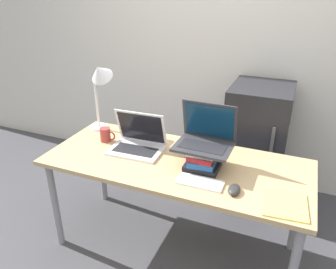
# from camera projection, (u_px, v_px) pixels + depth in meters

# --- Properties ---
(wall_back) EXTENTS (8.00, 0.05, 2.70)m
(wall_back) POSITION_uv_depth(u_px,v_px,m) (225.00, 35.00, 2.82)
(wall_back) COLOR silver
(wall_back) RESTS_ON ground_plane
(desk) EXTENTS (1.70, 0.72, 0.72)m
(desk) POSITION_uv_depth(u_px,v_px,m) (175.00, 170.00, 2.15)
(desk) COLOR tan
(desk) RESTS_ON ground_plane
(laptop_left) EXTENTS (0.37, 0.28, 0.26)m
(laptop_left) POSITION_uv_depth(u_px,v_px,m) (138.00, 142.00, 2.25)
(laptop_left) COLOR silver
(laptop_left) RESTS_ON desk
(book_stack) EXTENTS (0.21, 0.24, 0.14)m
(book_stack) POSITION_uv_depth(u_px,v_px,m) (204.00, 158.00, 2.03)
(book_stack) COLOR black
(book_stack) RESTS_ON desk
(laptop_on_books) EXTENTS (0.35, 0.26, 0.27)m
(laptop_on_books) POSITION_uv_depth(u_px,v_px,m) (205.00, 138.00, 2.00)
(laptop_on_books) COLOR #333338
(laptop_on_books) RESTS_ON book_stack
(wireless_keyboard) EXTENTS (0.27, 0.12, 0.01)m
(wireless_keyboard) POSITION_uv_depth(u_px,v_px,m) (200.00, 182.00, 1.89)
(wireless_keyboard) COLOR white
(wireless_keyboard) RESTS_ON desk
(mouse) EXTENTS (0.07, 0.11, 0.04)m
(mouse) POSITION_uv_depth(u_px,v_px,m) (234.00, 190.00, 1.80)
(mouse) COLOR #2D2D2D
(mouse) RESTS_ON desk
(notepad) EXTENTS (0.25, 0.27, 0.01)m
(notepad) POSITION_uv_depth(u_px,v_px,m) (285.00, 204.00, 1.70)
(notepad) COLOR #EFE066
(notepad) RESTS_ON desk
(mug) EXTENTS (0.12, 0.07, 0.10)m
(mug) POSITION_uv_depth(u_px,v_px,m) (106.00, 135.00, 2.36)
(mug) COLOR #9E3833
(mug) RESTS_ON desk
(desk_lamp) EXTENTS (0.23, 0.20, 0.55)m
(desk_lamp) POSITION_uv_depth(u_px,v_px,m) (100.00, 80.00, 2.37)
(desk_lamp) COLOR white
(desk_lamp) RESTS_ON desk
(mini_fridge) EXTENTS (0.47, 0.55, 1.04)m
(mini_fridge) POSITION_uv_depth(u_px,v_px,m) (256.00, 146.00, 2.74)
(mini_fridge) COLOR #232328
(mini_fridge) RESTS_ON ground_plane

